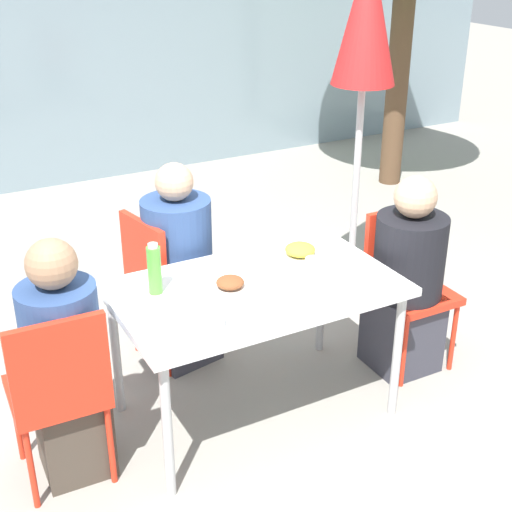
# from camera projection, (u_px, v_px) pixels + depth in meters

# --- Properties ---
(ground_plane) EXTENTS (24.00, 24.00, 0.00)m
(ground_plane) POSITION_uv_depth(u_px,v_px,m) (256.00, 410.00, 3.66)
(ground_plane) COLOR gray
(building_facade) EXTENTS (10.00, 0.20, 3.00)m
(building_facade) POSITION_uv_depth(u_px,v_px,m) (38.00, 19.00, 6.22)
(building_facade) COLOR gray
(building_facade) RESTS_ON ground
(dining_table) EXTENTS (1.33, 0.80, 0.73)m
(dining_table) POSITION_uv_depth(u_px,v_px,m) (256.00, 296.00, 3.37)
(dining_table) COLOR white
(dining_table) RESTS_ON ground
(chair_left) EXTENTS (0.41, 0.41, 0.87)m
(chair_left) POSITION_uv_depth(u_px,v_px,m) (59.00, 386.00, 2.98)
(chair_left) COLOR red
(chair_left) RESTS_ON ground
(person_left) EXTENTS (0.33, 0.33, 1.14)m
(person_left) POSITION_uv_depth(u_px,v_px,m) (66.00, 368.00, 3.06)
(person_left) COLOR #473D33
(person_left) RESTS_ON ground
(chair_right) EXTENTS (0.40, 0.40, 0.87)m
(chair_right) POSITION_uv_depth(u_px,v_px,m) (405.00, 276.00, 3.91)
(chair_right) COLOR red
(chair_right) RESTS_ON ground
(person_right) EXTENTS (0.38, 0.38, 1.12)m
(person_right) POSITION_uv_depth(u_px,v_px,m) (407.00, 283.00, 3.82)
(person_right) COLOR #383842
(person_right) RESTS_ON ground
(chair_far) EXTENTS (0.47, 0.47, 0.87)m
(chair_far) POSITION_uv_depth(u_px,v_px,m) (162.00, 277.00, 3.89)
(chair_far) COLOR red
(chair_far) RESTS_ON ground
(person_far) EXTENTS (0.40, 0.40, 1.16)m
(person_far) POSITION_uv_depth(u_px,v_px,m) (179.00, 272.00, 3.89)
(person_far) COLOR #383842
(person_far) RESTS_ON ground
(closed_umbrella) EXTENTS (0.38, 0.38, 2.20)m
(closed_umbrella) POSITION_uv_depth(u_px,v_px,m) (365.00, 34.00, 4.10)
(closed_umbrella) COLOR #333333
(closed_umbrella) RESTS_ON ground
(plate_0) EXTENTS (0.28, 0.28, 0.08)m
(plate_0) POSITION_uv_depth(u_px,v_px,m) (300.00, 252.00, 3.61)
(plate_0) COLOR white
(plate_0) RESTS_ON dining_table
(plate_1) EXTENTS (0.24, 0.24, 0.07)m
(plate_1) POSITION_uv_depth(u_px,v_px,m) (230.00, 285.00, 3.29)
(plate_1) COLOR white
(plate_1) RESTS_ON dining_table
(bottle) EXTENTS (0.06, 0.06, 0.25)m
(bottle) POSITION_uv_depth(u_px,v_px,m) (154.00, 269.00, 3.23)
(bottle) COLOR #51A338
(bottle) RESTS_ON dining_table
(drinking_cup) EXTENTS (0.08, 0.08, 0.09)m
(drinking_cup) POSITION_uv_depth(u_px,v_px,m) (313.00, 267.00, 3.42)
(drinking_cup) COLOR white
(drinking_cup) RESTS_ON dining_table
(salad_bowl) EXTENTS (0.16, 0.16, 0.06)m
(salad_bowl) POSITION_uv_depth(u_px,v_px,m) (205.00, 322.00, 2.97)
(salad_bowl) COLOR white
(salad_bowl) RESTS_ON dining_table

